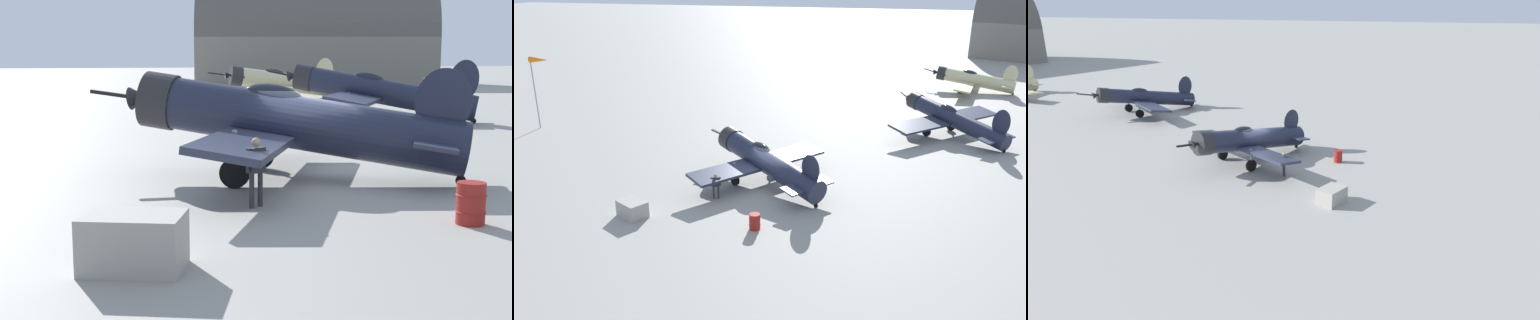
# 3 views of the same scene
# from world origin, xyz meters

# --- Properties ---
(ground_plane) EXTENTS (400.00, 400.00, 0.00)m
(ground_plane) POSITION_xyz_m (0.00, 0.00, 0.00)
(ground_plane) COLOR gray
(airplane_foreground) EXTENTS (9.83, 9.47, 3.24)m
(airplane_foreground) POSITION_xyz_m (-0.42, 0.26, 1.62)
(airplane_foreground) COLOR #1E2338
(airplane_foreground) RESTS_ON ground_plane
(airplane_mid_apron) EXTENTS (9.75, 10.36, 3.40)m
(airplane_mid_apron) POSITION_xyz_m (10.96, 15.25, 1.59)
(airplane_mid_apron) COLOR #1E2338
(airplane_mid_apron) RESTS_ON ground_plane
(airplane_far_line) EXTENTS (10.44, 12.46, 3.43)m
(airplane_far_line) POSITION_xyz_m (13.20, 35.27, 1.41)
(airplane_far_line) COLOR beige
(airplane_far_line) RESTS_ON ground_plane
(ground_crew_mechanic) EXTENTS (0.57, 0.40, 1.61)m
(ground_crew_mechanic) POSITION_xyz_m (-2.49, -2.91, 0.98)
(ground_crew_mechanic) COLOR #2D2D33
(ground_crew_mechanic) RESTS_ON ground_plane
(equipment_crate) EXTENTS (1.95, 1.72, 0.92)m
(equipment_crate) POSITION_xyz_m (-5.94, -6.67, 0.46)
(equipment_crate) COLOR #9E998E
(equipment_crate) RESTS_ON ground_plane
(fuel_drum) EXTENTS (0.63, 0.63, 0.88)m
(fuel_drum) POSITION_xyz_m (1.13, -5.94, 0.44)
(fuel_drum) COLOR maroon
(fuel_drum) RESTS_ON ground_plane
(distant_hangar) EXTENTS (33.34, 26.12, 16.38)m
(distant_hangar) POSITION_xyz_m (30.18, 65.46, 5.04)
(distant_hangar) COLOR slate
(distant_hangar) RESTS_ON ground_plane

